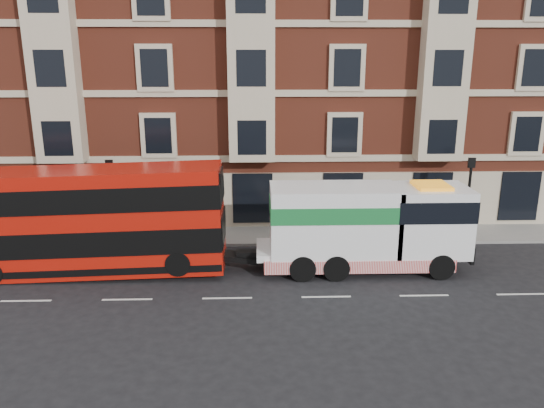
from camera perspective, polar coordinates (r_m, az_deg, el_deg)
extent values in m
plane|color=black|center=(21.72, -4.84, -10.07)|extent=(120.00, 120.00, 0.00)
cube|color=slate|center=(28.63, -4.08, -3.41)|extent=(90.00, 3.00, 0.15)
cube|color=brown|center=(34.55, -3.03, 14.96)|extent=(45.00, 12.00, 18.00)
cylinder|color=black|center=(27.70, -16.77, -0.22)|extent=(0.14, 0.14, 4.00)
cube|color=black|center=(27.22, -17.11, 4.04)|extent=(0.35, 0.15, 0.50)
cylinder|color=black|center=(28.84, 20.29, 0.09)|extent=(0.14, 0.14, 4.00)
cube|color=black|center=(28.38, 20.69, 4.17)|extent=(0.35, 0.15, 0.50)
cube|color=#B7140A|center=(24.55, -19.04, -1.70)|extent=(11.65, 2.60, 4.58)
cube|color=black|center=(24.75, -18.91, -3.20)|extent=(11.69, 2.66, 1.09)
cube|color=black|center=(24.24, -19.29, 1.00)|extent=(11.69, 2.66, 1.04)
cylinder|color=black|center=(27.57, -25.88, -4.74)|extent=(1.08, 0.33, 1.08)
cylinder|color=black|center=(23.10, -10.08, -6.33)|extent=(1.08, 0.33, 1.08)
cylinder|color=black|center=(25.28, -9.34, -4.34)|extent=(1.08, 0.33, 1.08)
cube|color=white|center=(24.36, 9.46, -4.79)|extent=(9.36, 2.39, 0.31)
cube|color=white|center=(24.69, 16.49, -1.64)|extent=(3.33, 2.60, 3.02)
cube|color=white|center=(23.69, 6.64, -1.67)|extent=(5.62, 2.60, 3.02)
cube|color=#187032|center=(23.55, 6.68, -0.46)|extent=(5.67, 2.64, 0.73)
cube|color=red|center=(24.44, 8.94, -5.60)|extent=(8.32, 2.66, 0.57)
cylinder|color=black|center=(24.32, 17.71, -6.43)|extent=(1.14, 0.36, 1.14)
cylinder|color=black|center=(26.39, 16.06, -4.54)|extent=(1.14, 0.36, 1.14)
cylinder|color=black|center=(23.22, 6.92, -6.83)|extent=(1.14, 0.42, 1.14)
cylinder|color=black|center=(25.38, 6.14, -4.81)|extent=(1.14, 0.42, 1.14)
cylinder|color=black|center=(23.05, 3.31, -6.91)|extent=(1.14, 0.42, 1.14)
cylinder|color=black|center=(25.23, 2.85, -4.86)|extent=(1.14, 0.42, 1.14)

